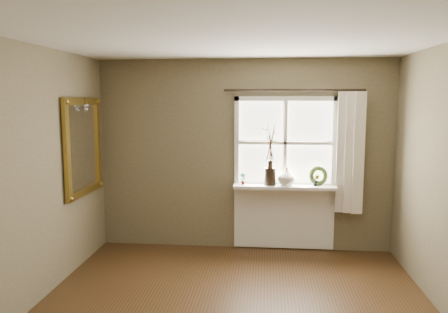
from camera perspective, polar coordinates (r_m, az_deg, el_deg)
ceiling at (r=3.71m, az=0.95°, el=15.88°), size 4.50×4.50×0.00m
wall_back at (r=6.01m, az=2.67°, el=0.21°), size 4.00×0.10×2.60m
wall_left at (r=4.41m, az=-26.74°, el=-3.23°), size 0.10×4.50×2.60m
window_frame at (r=5.92m, az=7.97°, el=1.79°), size 1.36×0.06×1.24m
window_sill at (r=5.90m, az=7.91°, el=-3.93°), size 1.36×0.26×0.04m
window_apron at (r=6.11m, az=7.80°, el=-7.78°), size 1.36×0.04×0.88m
dark_jug at (r=5.87m, az=6.04°, el=-2.61°), size 0.20×0.20×0.23m
cream_vase at (r=5.87m, az=8.17°, el=-2.56°), size 0.30×0.30×0.25m
wreath at (r=5.95m, az=12.21°, el=-2.74°), size 0.29×0.20×0.27m
potted_plant_left at (r=5.88m, az=2.47°, el=-2.91°), size 0.09×0.07×0.16m
potted_plant_right at (r=5.91m, az=11.94°, el=-3.04°), size 0.09×0.08×0.15m
curtain at (r=5.93m, az=16.12°, el=0.46°), size 0.36×0.12×1.59m
curtain_rod at (r=5.84m, az=9.11°, el=8.57°), size 1.84×0.03×0.03m
gilt_mirror at (r=5.69m, az=-17.91°, el=1.27°), size 0.10×1.01×1.20m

